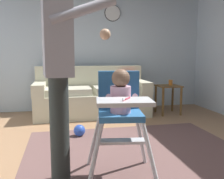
{
  "coord_description": "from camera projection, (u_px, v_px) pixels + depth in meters",
  "views": [
    {
      "loc": [
        -0.68,
        -2.15,
        1.05
      ],
      "look_at": [
        -0.28,
        -0.21,
        0.78
      ],
      "focal_mm": 40.16,
      "sensor_mm": 36.0,
      "label": 1
    }
  ],
  "objects": [
    {
      "name": "ground",
      "position": [
        136.0,
        173.0,
        2.38
      ],
      "size": [
        5.93,
        7.08,
        0.1
      ],
      "primitive_type": "cube",
      "color": "#A07652"
    },
    {
      "name": "wall_far",
      "position": [
        95.0,
        45.0,
        4.88
      ],
      "size": [
        5.13,
        0.06,
        2.53
      ],
      "primitive_type": "cube",
      "color": "silver",
      "rests_on": "ground"
    },
    {
      "name": "area_rug",
      "position": [
        144.0,
        163.0,
        2.47
      ],
      "size": [
        2.39,
        2.5,
        0.01
      ],
      "primitive_type": "cube",
      "color": "brown",
      "rests_on": "ground"
    },
    {
      "name": "couch",
      "position": [
        92.0,
        96.0,
        4.48
      ],
      "size": [
        1.97,
        0.86,
        0.86
      ],
      "rotation": [
        0.0,
        0.0,
        -1.57
      ],
      "color": "beige",
      "rests_on": "ground"
    },
    {
      "name": "high_chair",
      "position": [
        120.0,
        104.0,
        2.1
      ],
      "size": [
        0.68,
        0.78,
        0.95
      ],
      "rotation": [
        0.0,
        0.0,
        -1.71
      ],
      "color": "silver",
      "rests_on": "ground"
    },
    {
      "name": "adult_standing",
      "position": [
        58.0,
        68.0,
        1.91
      ],
      "size": [
        0.54,
        0.5,
        1.69
      ],
      "rotation": [
        0.0,
        0.0,
        0.1
      ],
      "color": "#292F2D",
      "rests_on": "ground"
    },
    {
      "name": "toy_ball",
      "position": [
        79.0,
        130.0,
        3.29
      ],
      "size": [
        0.15,
        0.15,
        0.15
      ],
      "primitive_type": "sphere",
      "color": "#284CB7",
      "rests_on": "ground"
    },
    {
      "name": "side_table",
      "position": [
        168.0,
        93.0,
        4.52
      ],
      "size": [
        0.4,
        0.4,
        0.52
      ],
      "color": "brown",
      "rests_on": "ground"
    },
    {
      "name": "sippy_cup",
      "position": [
        171.0,
        83.0,
        4.5
      ],
      "size": [
        0.07,
        0.07,
        0.1
      ],
      "primitive_type": "cylinder",
      "color": "orange",
      "rests_on": "side_table"
    },
    {
      "name": "wall_clock",
      "position": [
        113.0,
        13.0,
        4.83
      ],
      "size": [
        0.31,
        0.04,
        0.31
      ],
      "color": "white"
    }
  ]
}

